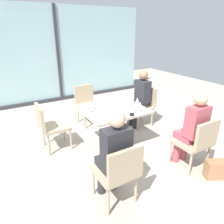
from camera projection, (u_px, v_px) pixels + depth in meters
ground_plane at (115, 145)px, 4.01m from camera, size 12.00×12.00×0.00m
window_wall_backdrop at (58, 60)px, 6.11m from camera, size 5.49×0.10×2.70m
dining_table_main at (115, 120)px, 3.82m from camera, size 1.11×0.86×0.73m
chair_front_right at (197, 141)px, 3.17m from camera, size 0.46×0.50×0.87m
chair_front_left at (118, 171)px, 2.51m from camera, size 0.46×0.50×0.87m
chair_far_right at (144, 104)px, 4.72m from camera, size 0.50×0.46×0.87m
chair_near_window at (87, 102)px, 4.82m from camera, size 0.46×0.51×0.87m
chair_far_left at (50, 124)px, 3.72m from camera, size 0.50×0.46×0.87m
person_front_right at (193, 126)px, 3.18m from camera, size 0.34×0.39×1.26m
person_front_left at (114, 152)px, 2.52m from camera, size 0.34×0.39×1.26m
person_far_right at (140, 96)px, 4.59m from camera, size 0.39×0.34×1.26m
wine_glass_0 at (125, 102)px, 3.72m from camera, size 0.07×0.07×0.18m
wine_glass_1 at (128, 109)px, 3.41m from camera, size 0.07×0.07×0.18m
wine_glass_2 at (93, 103)px, 3.69m from camera, size 0.07×0.07×0.18m
wine_glass_3 at (137, 101)px, 3.80m from camera, size 0.07×0.07×0.18m
wine_glass_4 at (134, 105)px, 3.60m from camera, size 0.07×0.07×0.18m
wine_glass_5 at (140, 105)px, 3.60m from camera, size 0.07×0.07×0.18m
wine_glass_6 at (90, 105)px, 3.56m from camera, size 0.07×0.07×0.18m
coffee_cup at (129, 104)px, 3.89m from camera, size 0.08×0.08×0.09m
cell_phone_on_table at (132, 114)px, 3.52m from camera, size 0.14×0.16×0.01m
handbag_0 at (216, 169)px, 3.10m from camera, size 0.34×0.28×0.28m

